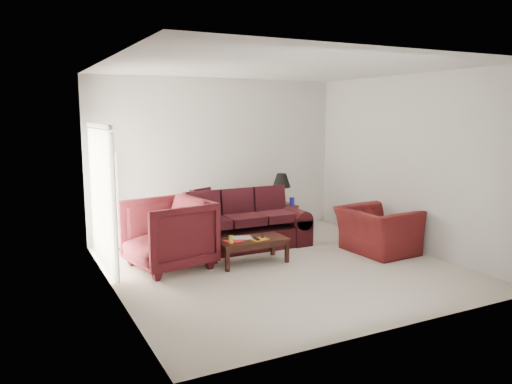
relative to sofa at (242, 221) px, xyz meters
The scene contains 19 objects.
floor 1.36m from the sofa, 87.20° to the right, with size 5.00×5.00×0.00m, color beige.
blinds 2.43m from the sofa, behind, with size 0.10×2.00×2.16m, color silver.
sofa is the anchor object (origin of this frame).
throw_pillow 0.97m from the sofa, 117.08° to the left, with size 0.45×0.13×0.45m, color black.
end_table 1.35m from the sofa, 29.88° to the left, with size 0.52×0.52×0.57m, color #492819, non-canonical shape.
table_lamp 1.45m from the sofa, 30.81° to the left, with size 0.36×0.36×0.61m, color gold, non-canonical shape.
clock 1.16m from the sofa, 26.39° to the left, with size 0.13×0.05×0.13m, color silver.
blue_canister 1.39m from the sofa, 19.76° to the left, with size 0.10×0.10×0.16m, color #251CBA.
picture_frame 1.36m from the sofa, 39.39° to the left, with size 0.13×0.02×0.16m, color silver.
floor_lamp 2.27m from the sofa, 155.61° to the left, with size 0.28×0.28×1.70m, color white, non-canonical shape.
armchair_left 1.58m from the sofa, 160.39° to the right, with size 1.14×1.17×1.06m, color #410F14.
armchair_right 2.33m from the sofa, 34.14° to the right, with size 1.18×1.03×0.77m, color #491112.
coffee_table 0.96m from the sofa, 105.88° to the right, with size 1.12×0.56×0.39m, color black, non-canonical shape.
magazine_red 1.09m from the sofa, 121.90° to the right, with size 0.25×0.19×0.01m, color red.
magazine_white 0.88m from the sofa, 114.80° to the right, with size 0.29×0.22×0.02m, color beige.
magazine_orange 1.00m from the sofa, 99.63° to the right, with size 0.26×0.20×0.02m, color orange.
remote_a 1.04m from the sofa, 102.72° to the right, with size 0.05×0.17×0.02m, color black.
remote_b 0.90m from the sofa, 94.07° to the right, with size 0.05×0.17×0.02m, color black.
yellow_glass 1.19m from the sofa, 123.15° to the right, with size 0.07×0.07×0.12m, color yellow.
Camera 1 is at (-3.68, -6.45, 2.35)m, focal length 35.00 mm.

